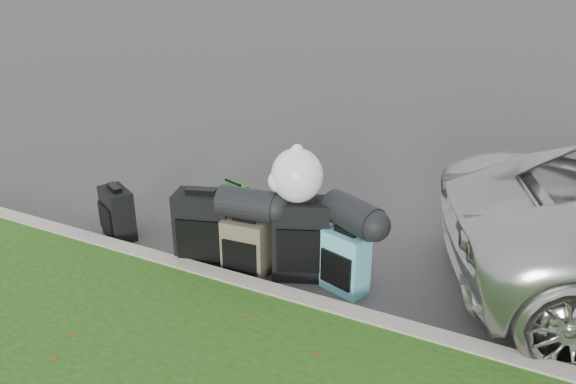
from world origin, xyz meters
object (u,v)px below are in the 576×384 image
at_px(suitcase_small_black, 118,213).
at_px(suitcase_large_black_left, 204,229).
at_px(suitcase_olive, 246,248).
at_px(suitcase_large_black_right, 301,239).
at_px(tote_green, 233,199).
at_px(tote_navy, 190,212).
at_px(suitcase_teal, 345,262).

relative_size(suitcase_small_black, suitcase_large_black_left, 0.73).
distance_m(suitcase_olive, suitcase_large_black_right, 0.54).
bearing_deg(tote_green, suitcase_large_black_left, -52.57).
height_order(suitcase_olive, suitcase_large_black_right, suitcase_large_black_right).
bearing_deg(suitcase_olive, tote_navy, 144.69).
distance_m(suitcase_large_black_right, tote_green, 1.70).
distance_m(suitcase_large_black_left, tote_green, 1.29).
relative_size(suitcase_olive, tote_navy, 2.13).
bearing_deg(tote_navy, suitcase_teal, -6.77).
bearing_deg(suitcase_teal, tote_green, 168.53).
xyz_separation_m(suitcase_small_black, tote_green, (0.78, 1.14, -0.11)).
height_order(suitcase_large_black_left, suitcase_teal, suitcase_large_black_left).
xyz_separation_m(suitcase_olive, tote_navy, (-1.19, 0.70, -0.16)).
distance_m(suitcase_small_black, tote_navy, 0.83).
distance_m(suitcase_small_black, tote_green, 1.39).
height_order(suitcase_teal, tote_navy, suitcase_teal).
height_order(tote_green, tote_navy, tote_green).
bearing_deg(suitcase_olive, suitcase_teal, 6.13).
height_order(suitcase_small_black, suitcase_large_black_right, suitcase_large_black_right).
xyz_separation_m(suitcase_teal, suitcase_large_black_right, (-0.47, 0.04, 0.10)).
xyz_separation_m(suitcase_large_black_right, tote_navy, (-1.67, 0.47, -0.26)).
bearing_deg(suitcase_olive, suitcase_large_black_right, 20.70).
xyz_separation_m(suitcase_olive, suitcase_teal, (0.95, 0.18, 0.00)).
bearing_deg(suitcase_olive, tote_green, 122.30).
bearing_deg(tote_green, suitcase_olive, -34.83).
relative_size(suitcase_large_black_left, suitcase_olive, 1.32).
xyz_separation_m(suitcase_small_black, suitcase_teal, (2.64, 0.13, 0.01)).
relative_size(suitcase_teal, tote_navy, 2.15).
height_order(suitcase_small_black, suitcase_teal, suitcase_teal).
bearing_deg(suitcase_teal, suitcase_large_black_right, -168.27).
relative_size(suitcase_large_black_left, suitcase_large_black_right, 0.97).
bearing_deg(suitcase_large_black_right, suitcase_olive, -177.21).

